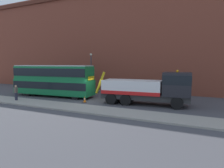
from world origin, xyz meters
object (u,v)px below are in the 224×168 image
at_px(traffic_cone_near_bus, 85,99).
at_px(pedestrian_onlooker, 16,93).
at_px(double_decker_bus, 53,79).
at_px(recovery_tow_truck, 149,88).
at_px(street_lamp, 91,69).

bearing_deg(traffic_cone_near_bus, pedestrian_onlooker, -159.77).
relative_size(double_decker_bus, pedestrian_onlooker, 6.53).
distance_m(recovery_tow_truck, traffic_cone_near_bus, 7.10).
relative_size(pedestrian_onlooker, traffic_cone_near_bus, 2.38).
distance_m(recovery_tow_truck, street_lamp, 12.49).
relative_size(recovery_tow_truck, pedestrian_onlooker, 5.98).
height_order(recovery_tow_truck, double_decker_bus, double_decker_bus).
relative_size(traffic_cone_near_bus, street_lamp, 0.12).
bearing_deg(double_decker_bus, recovery_tow_truck, -4.34).
bearing_deg(recovery_tow_truck, pedestrian_onlooker, -166.94).
relative_size(recovery_tow_truck, street_lamp, 1.75).
height_order(recovery_tow_truck, traffic_cone_near_bus, recovery_tow_truck).
xyz_separation_m(double_decker_bus, street_lamp, (1.98, 6.29, 1.24)).
distance_m(double_decker_bus, street_lamp, 6.72).
bearing_deg(double_decker_bus, traffic_cone_near_bus, -20.62).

